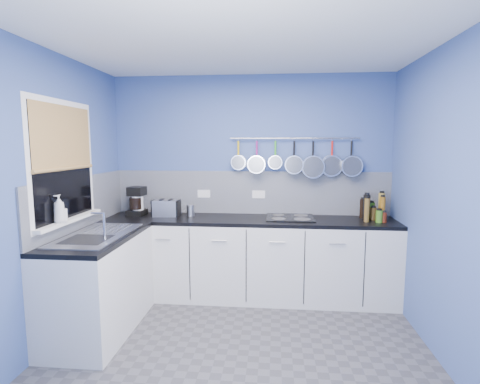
% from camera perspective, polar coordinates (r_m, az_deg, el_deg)
% --- Properties ---
extents(floor, '(3.20, 3.00, 0.02)m').
position_cam_1_polar(floor, '(3.30, -0.41, -24.05)').
color(floor, '#47474C').
rests_on(floor, ground).
extents(ceiling, '(3.20, 3.00, 0.02)m').
position_cam_1_polar(ceiling, '(2.93, -0.46, 23.20)').
color(ceiling, white).
rests_on(ceiling, ground).
extents(wall_back, '(3.20, 0.02, 2.50)m').
position_cam_1_polar(wall_back, '(4.35, 1.61, 1.26)').
color(wall_back, '#3E5695').
rests_on(wall_back, ground).
extents(wall_front, '(3.20, 0.02, 2.50)m').
position_cam_1_polar(wall_front, '(1.40, -6.90, -11.80)').
color(wall_front, '#3E5695').
rests_on(wall_front, ground).
extents(wall_left, '(0.02, 3.00, 2.50)m').
position_cam_1_polar(wall_left, '(3.42, -28.39, -1.28)').
color(wall_left, '#3E5695').
rests_on(wall_left, ground).
extents(wall_right, '(0.02, 3.00, 2.50)m').
position_cam_1_polar(wall_right, '(3.13, 30.34, -2.10)').
color(wall_right, '#3E5695').
rests_on(wall_right, ground).
extents(backsplash_back, '(3.20, 0.02, 0.50)m').
position_cam_1_polar(backsplash_back, '(4.34, 1.58, -0.08)').
color(backsplash_back, '#989CA8').
rests_on(backsplash_back, wall_back).
extents(backsplash_left, '(0.02, 1.80, 0.50)m').
position_cam_1_polar(backsplash_left, '(3.93, -23.18, -1.45)').
color(backsplash_left, '#989CA8').
rests_on(backsplash_left, wall_left).
extents(cabinet_run_back, '(3.20, 0.60, 0.86)m').
position_cam_1_polar(cabinet_run_back, '(4.21, 1.28, -10.35)').
color(cabinet_run_back, silver).
rests_on(cabinet_run_back, ground).
extents(worktop_back, '(3.20, 0.60, 0.04)m').
position_cam_1_polar(worktop_back, '(4.10, 1.30, -4.35)').
color(worktop_back, black).
rests_on(worktop_back, cabinet_run_back).
extents(cabinet_run_left, '(0.60, 1.20, 0.86)m').
position_cam_1_polar(cabinet_run_left, '(3.71, -20.87, -13.32)').
color(cabinet_run_left, silver).
rests_on(cabinet_run_left, ground).
extents(worktop_left, '(0.60, 1.20, 0.04)m').
position_cam_1_polar(worktop_left, '(3.58, -21.19, -6.55)').
color(worktop_left, black).
rests_on(worktop_left, cabinet_run_left).
extents(window_frame, '(0.01, 1.00, 1.10)m').
position_cam_1_polar(window_frame, '(3.62, -25.58, 4.10)').
color(window_frame, white).
rests_on(window_frame, wall_left).
extents(window_glass, '(0.01, 0.90, 1.00)m').
position_cam_1_polar(window_glass, '(3.62, -25.52, 4.10)').
color(window_glass, black).
rests_on(window_glass, wall_left).
extents(bamboo_blind, '(0.01, 0.90, 0.55)m').
position_cam_1_polar(bamboo_blind, '(3.61, -25.60, 7.66)').
color(bamboo_blind, '#B37F50').
rests_on(bamboo_blind, wall_left).
extents(window_sill, '(0.10, 0.98, 0.03)m').
position_cam_1_polar(window_sill, '(3.67, -24.81, -3.94)').
color(window_sill, white).
rests_on(window_sill, wall_left).
extents(sink_unit, '(0.50, 0.95, 0.01)m').
position_cam_1_polar(sink_unit, '(3.58, -21.21, -6.18)').
color(sink_unit, silver).
rests_on(sink_unit, worktop_left).
extents(mixer_tap, '(0.12, 0.08, 0.26)m').
position_cam_1_polar(mixer_tap, '(3.32, -20.23, -4.92)').
color(mixer_tap, silver).
rests_on(mixer_tap, worktop_left).
extents(socket_left, '(0.15, 0.01, 0.09)m').
position_cam_1_polar(socket_left, '(4.40, -5.60, -0.28)').
color(socket_left, white).
rests_on(socket_left, backsplash_back).
extents(socket_right, '(0.15, 0.01, 0.09)m').
position_cam_1_polar(socket_right, '(4.32, 2.89, -0.38)').
color(socket_right, white).
rests_on(socket_right, backsplash_back).
extents(pot_rail, '(1.45, 0.02, 0.02)m').
position_cam_1_polar(pot_rail, '(4.26, 8.37, 8.20)').
color(pot_rail, silver).
rests_on(pot_rail, wall_back).
extents(soap_bottle_a, '(0.12, 0.12, 0.24)m').
position_cam_1_polar(soap_bottle_a, '(3.48, -26.14, -2.33)').
color(soap_bottle_a, white).
rests_on(soap_bottle_a, window_sill).
extents(soap_bottle_b, '(0.09, 0.10, 0.17)m').
position_cam_1_polar(soap_bottle_b, '(3.50, -25.99, -2.84)').
color(soap_bottle_b, white).
rests_on(soap_bottle_b, window_sill).
extents(paper_towel, '(0.15, 0.15, 0.29)m').
position_cam_1_polar(paper_towel, '(4.41, -15.49, -1.63)').
color(paper_towel, white).
rests_on(paper_towel, worktop_back).
extents(coffee_maker, '(0.20, 0.22, 0.33)m').
position_cam_1_polar(coffee_maker, '(4.41, -15.69, -1.36)').
color(coffee_maker, black).
rests_on(coffee_maker, worktop_back).
extents(toaster, '(0.30, 0.18, 0.18)m').
position_cam_1_polar(toaster, '(4.29, -11.31, -2.44)').
color(toaster, silver).
rests_on(toaster, worktop_back).
extents(canister, '(0.11, 0.11, 0.13)m').
position_cam_1_polar(canister, '(4.26, -7.64, -2.84)').
color(canister, silver).
rests_on(canister, worktop_back).
extents(hob, '(0.52, 0.46, 0.01)m').
position_cam_1_polar(hob, '(4.14, 7.73, -3.94)').
color(hob, black).
rests_on(hob, worktop_back).
extents(pan_0, '(0.17, 0.06, 0.36)m').
position_cam_1_polar(pan_0, '(4.27, -0.26, 5.86)').
color(pan_0, silver).
rests_on(pan_0, pot_rail).
extents(pan_1, '(0.21, 0.12, 0.40)m').
position_cam_1_polar(pan_1, '(4.25, 2.60, 5.60)').
color(pan_1, silver).
rests_on(pan_1, pot_rail).
extents(pan_2, '(0.16, 0.08, 0.35)m').
position_cam_1_polar(pan_2, '(4.24, 5.47, 5.89)').
color(pan_2, silver).
rests_on(pan_2, pot_rail).
extents(pan_3, '(0.21, 0.11, 0.40)m').
position_cam_1_polar(pan_3, '(4.25, 8.33, 5.50)').
color(pan_3, silver).
rests_on(pan_3, pot_rail).
extents(pan_4, '(0.26, 0.11, 0.45)m').
position_cam_1_polar(pan_4, '(4.27, 11.18, 5.13)').
color(pan_4, silver).
rests_on(pan_4, pot_rail).
extents(pan_5, '(0.24, 0.06, 0.43)m').
position_cam_1_polar(pan_5, '(4.29, 14.00, 5.20)').
color(pan_5, silver).
rests_on(pan_5, pot_rail).
extents(pan_6, '(0.24, 0.10, 0.43)m').
position_cam_1_polar(pan_6, '(4.33, 16.78, 5.14)').
color(pan_6, silver).
rests_on(pan_6, pot_rail).
extents(condiment_0, '(0.07, 0.07, 0.28)m').
position_cam_1_polar(condiment_0, '(4.34, 20.98, -1.99)').
color(condiment_0, olive).
rests_on(condiment_0, worktop_back).
extents(condiment_1, '(0.07, 0.07, 0.18)m').
position_cam_1_polar(condiment_1, '(4.32, 19.59, -2.70)').
color(condiment_1, '#265919').
rests_on(condiment_1, worktop_back).
extents(condiment_2, '(0.05, 0.05, 0.21)m').
position_cam_1_polar(condiment_2, '(4.31, 18.31, -2.44)').
color(condiment_2, black).
rests_on(condiment_2, worktop_back).
extents(condiment_3, '(0.06, 0.06, 0.25)m').
position_cam_1_polar(condiment_3, '(4.25, 21.10, -2.40)').
color(condiment_3, '#8C5914').
rests_on(condiment_3, worktop_back).
extents(condiment_4, '(0.07, 0.07, 0.14)m').
position_cam_1_polar(condiment_4, '(4.24, 19.86, -3.18)').
color(condiment_4, brown).
rests_on(condiment_4, worktop_back).
extents(condiment_5, '(0.07, 0.07, 0.28)m').
position_cam_1_polar(condiment_5, '(4.18, 18.93, -2.29)').
color(condiment_5, black).
rests_on(condiment_5, worktop_back).
extents(condiment_6, '(0.05, 0.05, 0.11)m').
position_cam_1_polar(condiment_6, '(4.15, 21.37, -3.68)').
color(condiment_6, '#4C190C').
rests_on(condiment_6, worktop_back).
extents(condiment_7, '(0.07, 0.07, 0.13)m').
position_cam_1_polar(condiment_7, '(4.13, 20.69, -3.54)').
color(condiment_7, '#3F721E').
rests_on(condiment_7, worktop_back).
extents(condiment_8, '(0.05, 0.05, 0.25)m').
position_cam_1_polar(condiment_8, '(4.12, 18.99, -2.65)').
color(condiment_8, brown).
rests_on(condiment_8, worktop_back).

